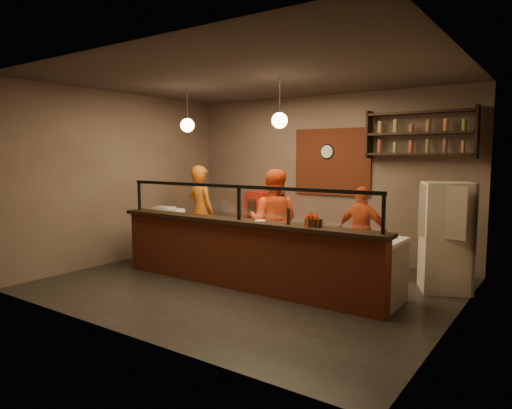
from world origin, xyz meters
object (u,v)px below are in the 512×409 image
Objects in this scene: cook_mid at (274,221)px; pizza_dough at (272,227)px; cook_right at (362,232)px; condiment_caddy at (314,223)px; cook_left at (201,211)px; wall_clock at (327,152)px; fridge at (446,237)px; red_cooler at (262,222)px; pepper_mill at (288,216)px.

cook_mid reaches higher than pizza_dough.
cook_right is 7.92× the size of condiment_caddy.
cook_left is at bearing 157.51° from pizza_dough.
pizza_dough is at bearing 104.59° from cook_mid.
wall_clock is at bearing 112.71° from condiment_caddy.
cook_left reaches higher than cook_mid.
cook_mid is (-0.19, -1.65, -1.20)m from wall_clock.
fridge is 3.92m from red_cooler.
pizza_dough is at bearing -176.92° from fridge.
red_cooler is at bearing 127.62° from pizza_dough.
pepper_mill is (0.56, -0.44, 0.27)m from pizza_dough.
wall_clock reaches higher than pizza_dough.
cook_right is 1.60m from pizza_dough.
wall_clock is 2.59m from pizza_dough.
cook_right is 6.62× the size of pepper_mill.
pepper_mill reaches higher than pizza_dough.
cook_left is at bearing -148.39° from wall_clock.
cook_right is at bearing -171.26° from cook_mid.
cook_left is at bearing -116.14° from red_cooler.
fridge is (1.33, -0.06, 0.06)m from cook_right.
pepper_mill is at bearing -161.20° from fridge.
wall_clock is 0.24× the size of red_cooler.
fridge is (4.65, 0.23, -0.10)m from cook_left.
cook_mid reaches higher than fridge.
cook_left is 1.33m from red_cooler.
cook_left reaches higher than fridge.
wall_clock is 2.01m from red_cooler.
condiment_caddy is at bearing -23.93° from pizza_dough.
wall_clock reaches higher than cook_right.
pizza_dough is 0.76m from pepper_mill.
fridge is 1.28× the size of red_cooler.
condiment_caddy is 0.84× the size of pepper_mill.
wall_clock is at bearing 105.31° from pepper_mill.
cook_mid is 1.41× the size of red_cooler.
cook_right reaches higher than condiment_caddy.
red_cooler is 5.54× the size of pepper_mill.
pizza_dough is (1.53, -1.98, 0.27)m from red_cooler.
cook_mid is 2.75m from fridge.
cook_left is 3.33m from cook_right.
cook_left is 4.66m from fridge.
wall_clock is at bearing -112.45° from cook_mid.
cook_left is 9.54× the size of condiment_caddy.
wall_clock is 1.57× the size of condiment_caddy.
cook_mid is 7.82× the size of pepper_mill.
cook_mid is 1.71m from condiment_caddy.
pepper_mill is at bearing -38.19° from pizza_dough.
pepper_mill is (2.09, -2.42, 0.54)m from red_cooler.
fridge reaches higher than condiment_caddy.
red_cooler is 6.63× the size of condiment_caddy.
wall_clock is 0.65× the size of pizza_dough.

